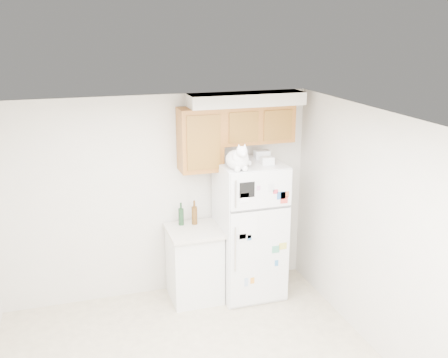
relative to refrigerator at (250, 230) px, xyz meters
name	(u,v)px	position (x,y,z in m)	size (l,w,h in m)	color
room_shell	(205,212)	(-0.94, -1.36, 0.82)	(3.84, 4.04, 2.52)	silver
refrigerator	(250,230)	(0.00, 0.00, 0.00)	(0.76, 0.78, 1.70)	white
base_counter	(194,263)	(-0.69, 0.07, -0.39)	(0.64, 0.64, 0.92)	white
cat	(238,159)	(-0.23, -0.22, 0.97)	(0.32, 0.46, 0.33)	white
storage_box_back	(262,154)	(0.21, 0.17, 0.90)	(0.18, 0.13, 0.10)	white
storage_box_front	(267,161)	(0.16, -0.11, 0.89)	(0.15, 0.11, 0.09)	white
bottle_green	(181,214)	(-0.81, 0.24, 0.21)	(0.07, 0.07, 0.28)	#19381E
bottle_amber	(194,212)	(-0.64, 0.22, 0.22)	(0.07, 0.07, 0.30)	#593814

